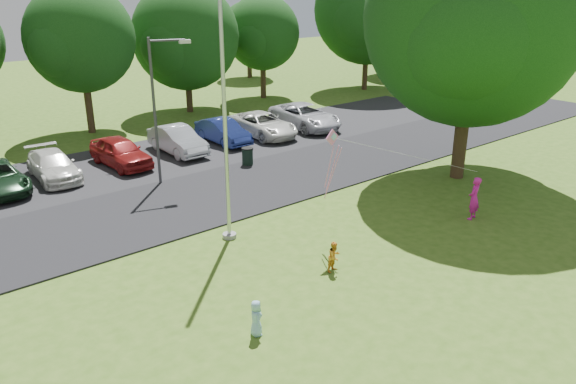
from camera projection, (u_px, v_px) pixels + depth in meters
ground at (400, 258)px, 18.85m from camera, size 120.00×120.00×0.00m
park_road at (244, 186)px, 25.34m from camera, size 60.00×6.00×0.06m
parking_strip at (174, 154)px, 30.03m from camera, size 42.00×7.00×0.06m
flagpole at (225, 126)px, 18.90m from camera, size 0.50×0.50×10.00m
street_lamp at (160, 98)px, 24.46m from camera, size 1.79×0.72×6.53m
trash_can at (248, 157)px, 28.13m from camera, size 0.58×0.58×0.92m
big_tree at (474, 23)px, 24.05m from camera, size 10.01×9.51×12.06m
tree_row at (122, 32)px, 35.26m from camera, size 64.35×11.94×10.88m
horizon_trees at (102, 40)px, 44.19m from camera, size 77.46×7.20×7.02m
parked_cars at (194, 138)px, 30.43m from camera, size 20.43×5.50×1.48m
woman at (474, 198)px, 21.70m from camera, size 0.70×0.55×1.71m
child_yellow at (334, 257)px, 17.88m from camera, size 0.55×0.47×1.02m
child_blue at (256, 318)px, 14.64m from camera, size 0.47×0.57×1.01m
kite at (336, 151)px, 18.81m from camera, size 6.10×2.22×2.49m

